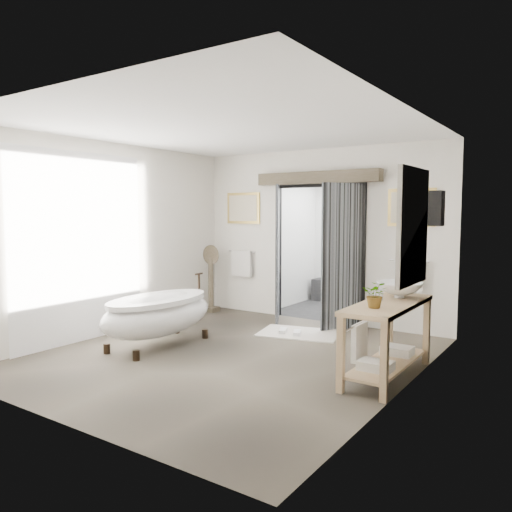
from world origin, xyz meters
name	(u,v)px	position (x,y,z in m)	size (l,w,h in m)	color
ground_plane	(230,355)	(0.00, 0.00, 0.00)	(5.00, 5.00, 0.00)	#695F4E
room_shell	(221,212)	(-0.04, -0.12, 1.86)	(4.52, 5.02, 2.91)	silver
shower_room	(354,261)	(0.00, 3.99, 0.91)	(2.22, 2.01, 2.51)	black
back_wall_dressing	(314,229)	(0.00, 2.32, 1.56)	(3.82, 0.76, 2.52)	black
clawfoot_tub	(158,313)	(-1.11, -0.17, 0.45)	(0.85, 1.89, 0.93)	black
vanity	(385,333)	(1.95, 0.29, 0.51)	(0.57, 1.60, 0.85)	tan
pedestal_mirror	(211,283)	(-2.01, 2.09, 0.53)	(0.37, 0.24, 1.24)	brown
rug	(299,333)	(0.18, 1.52, 0.01)	(1.20, 0.80, 0.01)	silver
slippers	(290,332)	(0.08, 1.40, 0.04)	(0.45, 0.29, 0.05)	white
basin	(399,290)	(1.98, 0.68, 0.94)	(0.55, 0.55, 0.19)	white
plant	(376,295)	(1.97, -0.07, 0.99)	(0.26, 0.22, 0.28)	gray
soap_bottle_a	(379,292)	(1.83, 0.38, 0.95)	(0.09, 0.09, 0.20)	gray
soap_bottle_b	(405,286)	(1.93, 1.03, 0.94)	(0.14, 0.14, 0.18)	gray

